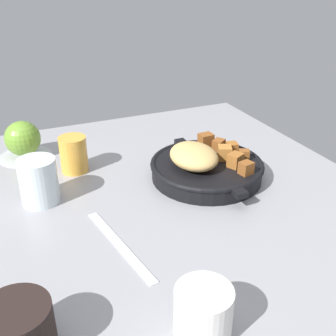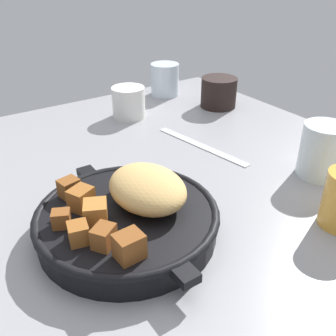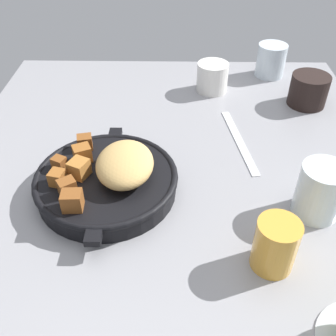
{
  "view_description": "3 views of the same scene",
  "coord_description": "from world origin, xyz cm",
  "px_view_note": "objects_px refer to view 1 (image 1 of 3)",
  "views": [
    {
      "loc": [
        -64.97,
        28.68,
        43.4
      ],
      "look_at": [
        5.25,
        -2.26,
        4.14
      ],
      "focal_mm": 44.38,
      "sensor_mm": 36.0,
      "label": 1
    },
    {
      "loc": [
        41.98,
        -29.74,
        33.37
      ],
      "look_at": [
        2.03,
        -2.77,
        6.02
      ],
      "focal_mm": 40.74,
      "sensor_mm": 36.0,
      "label": 2
    },
    {
      "loc": [
        55.01,
        0.18,
        46.57
      ],
      "look_at": [
        5.32,
        -0.67,
        5.55
      ],
      "focal_mm": 41.69,
      "sensor_mm": 36.0,
      "label": 3
    }
  ],
  "objects_px": {
    "butter_knife": "(120,245)",
    "juice_glass_amber": "(74,154)",
    "cast_iron_skillet": "(205,166)",
    "coffee_mug_dark": "(19,331)",
    "ceramic_mug_white": "(203,312)",
    "red_apple": "(23,138)",
    "water_glass_tall": "(39,181)"
  },
  "relations": [
    {
      "from": "butter_knife",
      "to": "juice_glass_amber",
      "type": "xyz_separation_m",
      "value": [
        0.3,
        0.01,
        0.04
      ]
    },
    {
      "from": "cast_iron_skillet",
      "to": "butter_knife",
      "type": "relative_size",
      "value": 1.28
    },
    {
      "from": "cast_iron_skillet",
      "to": "butter_knife",
      "type": "height_order",
      "value": "cast_iron_skillet"
    },
    {
      "from": "cast_iron_skillet",
      "to": "coffee_mug_dark",
      "type": "distance_m",
      "value": 0.52
    },
    {
      "from": "ceramic_mug_white",
      "to": "juice_glass_amber",
      "type": "bearing_deg",
      "value": 5.48
    },
    {
      "from": "red_apple",
      "to": "water_glass_tall",
      "type": "distance_m",
      "value": 0.23
    },
    {
      "from": "water_glass_tall",
      "to": "red_apple",
      "type": "bearing_deg",
      "value": 1.01
    },
    {
      "from": "red_apple",
      "to": "coffee_mug_dark",
      "type": "bearing_deg",
      "value": 172.94
    },
    {
      "from": "juice_glass_amber",
      "to": "coffee_mug_dark",
      "type": "relative_size",
      "value": 0.94
    },
    {
      "from": "water_glass_tall",
      "to": "butter_knife",
      "type": "bearing_deg",
      "value": -153.61
    },
    {
      "from": "butter_knife",
      "to": "coffee_mug_dark",
      "type": "relative_size",
      "value": 2.61
    },
    {
      "from": "ceramic_mug_white",
      "to": "butter_knife",
      "type": "bearing_deg",
      "value": 11.02
    },
    {
      "from": "butter_knife",
      "to": "coffee_mug_dark",
      "type": "height_order",
      "value": "coffee_mug_dark"
    },
    {
      "from": "ceramic_mug_white",
      "to": "coffee_mug_dark",
      "type": "xyz_separation_m",
      "value": [
        0.06,
        0.22,
        0.0
      ]
    },
    {
      "from": "red_apple",
      "to": "water_glass_tall",
      "type": "xyz_separation_m",
      "value": [
        -0.23,
        -0.0,
        -0.0
      ]
    },
    {
      "from": "butter_knife",
      "to": "ceramic_mug_white",
      "type": "distance_m",
      "value": 0.22
    },
    {
      "from": "red_apple",
      "to": "juice_glass_amber",
      "type": "relative_size",
      "value": 1.03
    },
    {
      "from": "ceramic_mug_white",
      "to": "coffee_mug_dark",
      "type": "bearing_deg",
      "value": 73.81
    },
    {
      "from": "ceramic_mug_white",
      "to": "water_glass_tall",
      "type": "bearing_deg",
      "value": 18.72
    },
    {
      "from": "cast_iron_skillet",
      "to": "butter_knife",
      "type": "bearing_deg",
      "value": 122.11
    },
    {
      "from": "butter_knife",
      "to": "water_glass_tall",
      "type": "xyz_separation_m",
      "value": [
        0.2,
        0.1,
        0.04
      ]
    },
    {
      "from": "red_apple",
      "to": "juice_glass_amber",
      "type": "distance_m",
      "value": 0.15
    },
    {
      "from": "water_glass_tall",
      "to": "coffee_mug_dark",
      "type": "bearing_deg",
      "value": 167.85
    },
    {
      "from": "ceramic_mug_white",
      "to": "coffee_mug_dark",
      "type": "distance_m",
      "value": 0.22
    },
    {
      "from": "cast_iron_skillet",
      "to": "ceramic_mug_white",
      "type": "height_order",
      "value": "cast_iron_skillet"
    },
    {
      "from": "cast_iron_skillet",
      "to": "butter_knife",
      "type": "distance_m",
      "value": 0.29
    },
    {
      "from": "cast_iron_skillet",
      "to": "juice_glass_amber",
      "type": "xyz_separation_m",
      "value": [
        0.15,
        0.25,
        0.01
      ]
    },
    {
      "from": "ceramic_mug_white",
      "to": "water_glass_tall",
      "type": "xyz_separation_m",
      "value": [
        0.41,
        0.14,
        0.01
      ]
    },
    {
      "from": "cast_iron_skillet",
      "to": "coffee_mug_dark",
      "type": "relative_size",
      "value": 3.35
    },
    {
      "from": "butter_knife",
      "to": "coffee_mug_dark",
      "type": "distance_m",
      "value": 0.23
    },
    {
      "from": "red_apple",
      "to": "juice_glass_amber",
      "type": "height_order",
      "value": "red_apple"
    },
    {
      "from": "red_apple",
      "to": "ceramic_mug_white",
      "type": "distance_m",
      "value": 0.66
    }
  ]
}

